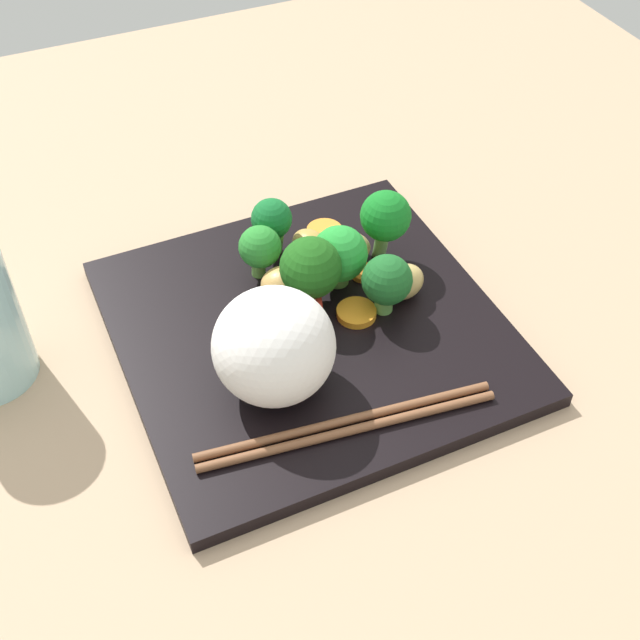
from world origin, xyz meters
The scene contains 19 objects.
ground_plane centered at (0.00, 0.00, -1.00)cm, with size 110.00×110.00×2.00cm, color tan.
square_plate centered at (0.00, 0.00, 0.63)cm, with size 28.21×28.21×1.25cm, color black.
rice_mound centered at (4.58, -4.55, 5.26)cm, with size 8.65×8.49×8.02cm, color white.
broccoli_floret_0 centered at (-9.03, 0.70, 4.50)cm, with size 3.34×3.34×5.21cm.
broccoli_floret_1 centered at (-2.05, 1.08, 4.89)cm, with size 4.75×4.75×6.13cm.
broccoli_floret_2 centered at (-3.23, 4.02, 4.25)cm, with size 4.43×4.43×5.45cm.
broccoli_floret_3 centered at (-6.82, -1.22, 4.01)cm, with size 3.42×3.42×4.60cm.
broccoli_floret_4 centered at (0.90, 6.03, 4.20)cm, with size 3.90×3.90×5.03cm.
broccoli_floret_5 centered at (-4.73, 8.74, 5.35)cm, with size 4.11×4.11×6.35cm.
carrot_slice_0 centered at (0.62, 3.72, 1.54)cm, with size 3.09×3.09×0.57cm, color orange.
carrot_slice_1 centered at (-3.36, 6.28, 1.47)cm, with size 2.14×2.14×0.45cm, color orange.
carrot_slice_2 centered at (-9.37, 5.53, 1.51)cm, with size 3.05×3.05×0.52cm, color orange.
pepper_chunk_0 centered at (0.09, -0.43, 2.18)cm, with size 2.08×2.09×1.85cm, color red.
pepper_chunk_1 centered at (-5.48, 2.16, 1.89)cm, with size 2.14×1.77×1.28cm, color red.
chicken_piece_0 centered at (-7.37, 3.33, 2.34)cm, with size 3.50×2.63×2.18cm, color #BD9343.
chicken_piece_1 centered at (-5.84, 6.00, 2.38)cm, with size 3.78×3.04×2.26cm, color tan.
chicken_piece_2 centered at (-0.24, 8.02, 2.62)cm, with size 3.56×2.72×2.74cm, color tan.
chicken_piece_3 centered at (-3.60, -0.55, 2.57)cm, with size 3.61×3.21×2.64cm, color tan.
chopstick_pair centered at (10.20, -1.58, 1.57)cm, with size 4.03×21.08×0.63cm.
Camera 1 is at (41.10, -17.43, 46.63)cm, focal length 46.91 mm.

